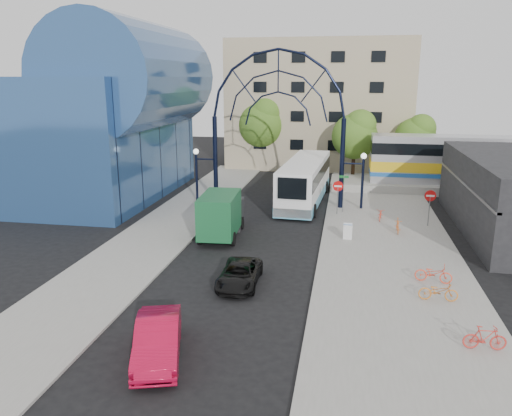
% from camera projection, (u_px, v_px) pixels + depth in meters
% --- Properties ---
extents(ground, '(120.00, 120.00, 0.00)m').
position_uv_depth(ground, '(240.00, 270.00, 26.56)').
color(ground, black).
rests_on(ground, ground).
extents(sidewalk_east, '(8.00, 56.00, 0.12)m').
position_uv_depth(sidewalk_east, '(389.00, 253.00, 28.95)').
color(sidewalk_east, gray).
rests_on(sidewalk_east, ground).
extents(plaza_west, '(5.00, 50.00, 0.12)m').
position_uv_depth(plaza_west, '(164.00, 230.00, 33.39)').
color(plaza_west, gray).
rests_on(plaza_west, ground).
extents(gateway_arch, '(13.64, 0.44, 12.10)m').
position_uv_depth(gateway_arch, '(278.00, 96.00, 37.72)').
color(gateway_arch, black).
rests_on(gateway_arch, ground).
extents(stop_sign, '(0.80, 0.07, 2.50)m').
position_uv_depth(stop_sign, '(338.00, 189.00, 36.64)').
color(stop_sign, slate).
rests_on(stop_sign, sidewalk_east).
extents(do_not_enter_sign, '(0.76, 0.07, 2.48)m').
position_uv_depth(do_not_enter_sign, '(430.00, 199.00, 33.66)').
color(do_not_enter_sign, slate).
rests_on(do_not_enter_sign, sidewalk_east).
extents(street_name_sign, '(0.70, 0.70, 2.80)m').
position_uv_depth(street_name_sign, '(344.00, 186.00, 37.11)').
color(street_name_sign, slate).
rests_on(street_name_sign, sidewalk_east).
extents(sandwich_board, '(0.55, 0.61, 0.99)m').
position_uv_depth(sandwich_board, '(348.00, 230.00, 31.08)').
color(sandwich_board, white).
rests_on(sandwich_board, sidewalk_east).
extents(transit_hall, '(16.50, 18.00, 14.50)m').
position_uv_depth(transit_hall, '(99.00, 118.00, 41.82)').
color(transit_hall, '#2B4F85').
rests_on(transit_hall, ground).
extents(commercial_block_east, '(6.00, 16.00, 5.00)m').
position_uv_depth(commercial_block_east, '(510.00, 195.00, 32.65)').
color(commercial_block_east, black).
rests_on(commercial_block_east, ground).
extents(apartment_block, '(20.00, 12.10, 14.00)m').
position_uv_depth(apartment_block, '(320.00, 104.00, 57.73)').
color(apartment_block, tan).
rests_on(apartment_block, ground).
extents(tree_north_a, '(4.48, 4.48, 7.00)m').
position_uv_depth(tree_north_a, '(356.00, 134.00, 49.00)').
color(tree_north_a, '#382314').
rests_on(tree_north_a, ground).
extents(tree_north_b, '(5.12, 5.12, 8.00)m').
position_uv_depth(tree_north_b, '(263.00, 122.00, 54.39)').
color(tree_north_b, '#382314').
rests_on(tree_north_b, ground).
extents(tree_north_c, '(4.16, 4.16, 6.50)m').
position_uv_depth(tree_north_c, '(417.00, 136.00, 49.94)').
color(tree_north_c, '#382314').
rests_on(tree_north_c, ground).
extents(city_bus, '(3.52, 12.67, 3.44)m').
position_uv_depth(city_bus, '(305.00, 181.00, 40.70)').
color(city_bus, white).
rests_on(city_bus, ground).
extents(green_truck, '(2.54, 5.93, 2.93)m').
position_uv_depth(green_truck, '(222.00, 214.00, 31.91)').
color(green_truck, black).
rests_on(green_truck, ground).
extents(black_suv, '(1.99, 4.10, 1.12)m').
position_uv_depth(black_suv, '(240.00, 274.00, 24.50)').
color(black_suv, black).
rests_on(black_suv, ground).
extents(red_sedan, '(2.79, 4.71, 1.47)m').
position_uv_depth(red_sedan, '(158.00, 339.00, 18.06)').
color(red_sedan, '#B90B2F').
rests_on(red_sedan, ground).
extents(bike_near_a, '(0.72, 1.63, 0.83)m').
position_uv_depth(bike_near_a, '(381.00, 214.00, 35.49)').
color(bike_near_a, '#E4442D').
rests_on(bike_near_a, sidewalk_east).
extents(bike_near_b, '(0.46, 1.55, 0.93)m').
position_uv_depth(bike_near_b, '(398.00, 226.00, 32.49)').
color(bike_near_b, orange).
rests_on(bike_near_b, sidewalk_east).
extents(bike_far_a, '(1.85, 0.91, 0.93)m').
position_uv_depth(bike_far_a, '(434.00, 273.00, 24.55)').
color(bike_far_a, '#F54C31').
rests_on(bike_far_a, sidewalk_east).
extents(bike_far_b, '(1.60, 0.53, 0.95)m').
position_uv_depth(bike_far_b, '(485.00, 338.00, 18.43)').
color(bike_far_b, red).
rests_on(bike_far_b, sidewalk_east).
extents(bike_far_c, '(1.74, 0.63, 0.91)m').
position_uv_depth(bike_far_c, '(438.00, 291.00, 22.53)').
color(bike_far_c, orange).
rests_on(bike_far_c, sidewalk_east).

